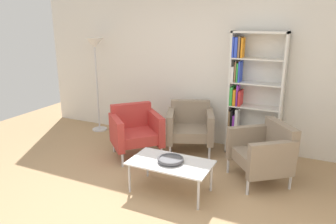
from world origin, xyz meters
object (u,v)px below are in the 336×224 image
armchair_corner_red (190,126)px  armchair_near_window (135,130)px  armchair_by_bookshelf (264,151)px  floor_lamp_torchiere (95,54)px  bookshelf_tall (250,94)px  coffee_table_low (171,164)px  decorative_bowl (171,159)px

armchair_corner_red → armchair_near_window: bearing=-163.9°
armchair_by_bookshelf → armchair_near_window: size_ratio=1.00×
armchair_near_window → floor_lamp_torchiere: 1.76m
armchair_by_bookshelf → bookshelf_tall: bearing=165.9°
bookshelf_tall → floor_lamp_torchiere: bookshelf_tall is taller
armchair_corner_red → floor_lamp_torchiere: size_ratio=0.52×
coffee_table_low → armchair_corner_red: bearing=101.6°
coffee_table_low → decorative_bowl: (0.00, 0.00, 0.07)m
armchair_by_bookshelf → armchair_near_window: bearing=-128.4°
floor_lamp_torchiere → coffee_table_low: bearing=-34.2°
decorative_bowl → floor_lamp_torchiere: size_ratio=0.18×
armchair_corner_red → armchair_near_window: 0.88m
decorative_bowl → armchair_near_window: size_ratio=0.34×
decorative_bowl → armchair_corner_red: size_ratio=0.36×
decorative_bowl → armchair_corner_red: (-0.27, 1.33, -0.02)m
coffee_table_low → armchair_by_bookshelf: (0.97, 0.79, 0.05)m
bookshelf_tall → armchair_corner_red: bearing=-159.6°
coffee_table_low → armchair_near_window: bearing=140.8°
armchair_corner_red → coffee_table_low: bearing=-99.9°
armchair_corner_red → decorative_bowl: bearing=-99.9°
coffee_table_low → floor_lamp_torchiere: bearing=145.8°
armchair_near_window → armchair_corner_red: bearing=-9.1°
bookshelf_tall → armchair_near_window: bearing=-151.1°
coffee_table_low → armchair_near_window: size_ratio=1.05×
armchair_corner_red → floor_lamp_torchiere: floor_lamp_torchiere is taller
armchair_by_bookshelf → floor_lamp_torchiere: bearing=-140.9°
bookshelf_tall → armchair_near_window: (-1.56, -0.86, -0.54)m
bookshelf_tall → decorative_bowl: bearing=-109.6°
coffee_table_low → armchair_corner_red: size_ratio=1.11×
armchair_corner_red → armchair_by_bookshelf: bearing=-44.9°
decorative_bowl → armchair_near_window: armchair_near_window is taller
decorative_bowl → armchair_by_bookshelf: size_ratio=0.34×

